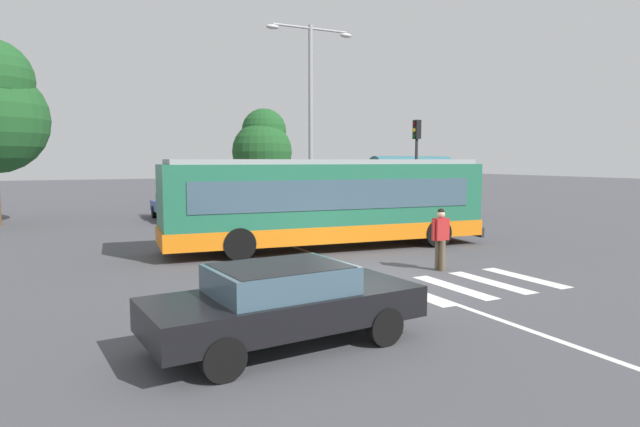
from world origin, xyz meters
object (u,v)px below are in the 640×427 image
parked_car_blue (175,205)px  foreground_sedan (284,300)px  parked_car_black (273,200)px  bus_stop_shelter (411,172)px  city_transit_bus (326,202)px  parked_car_red (227,203)px  pedestrian_crossing_street (440,236)px  traffic_light_far_corner (416,155)px  background_tree_right (263,146)px  twin_arm_street_lamp (311,104)px

parked_car_blue → foreground_sedan: bearing=-96.7°
parked_car_black → bus_stop_shelter: 7.85m
parked_car_black → city_transit_bus: bearing=-103.1°
parked_car_red → foreground_sedan: bearing=-104.3°
city_transit_bus → pedestrian_crossing_street: city_transit_bus is taller
parked_car_red → traffic_light_far_corner: (7.39, -6.74, 2.54)m
parked_car_red → parked_car_black: (2.82, 0.41, 0.00)m
parked_car_black → traffic_light_far_corner: traffic_light_far_corner is taller
parked_car_black → bus_stop_shelter: bearing=-35.4°
parked_car_red → traffic_light_far_corner: traffic_light_far_corner is taller
foreground_sedan → background_tree_right: 25.89m
pedestrian_crossing_street → twin_arm_street_lamp: 11.89m
parked_car_blue → parked_car_black: (5.59, 0.58, 0.00)m
foreground_sedan → twin_arm_street_lamp: bearing=62.8°
pedestrian_crossing_street → foreground_sedan: (-6.21, -3.68, -0.20)m
parked_car_red → parked_car_black: same height
bus_stop_shelter → twin_arm_street_lamp: size_ratio=0.53×
parked_car_blue → twin_arm_street_lamp: twin_arm_street_lamp is taller
city_transit_bus → parked_car_blue: (-2.81, 11.36, -0.82)m
parked_car_red → bus_stop_shelter: bus_stop_shelter is taller
pedestrian_crossing_street → bus_stop_shelter: size_ratio=0.36×
parked_car_black → twin_arm_street_lamp: twin_arm_street_lamp is taller
pedestrian_crossing_street → bus_stop_shelter: bus_stop_shelter is taller
parked_car_black → traffic_light_far_corner: (4.56, -7.15, 2.54)m
foreground_sedan → bus_stop_shelter: size_ratio=0.97×
city_transit_bus → bus_stop_shelter: size_ratio=2.38×
parked_car_red → parked_car_black: size_ratio=1.00×
background_tree_right → twin_arm_street_lamp: bearing=-97.5°
background_tree_right → bus_stop_shelter: bearing=-56.6°
parked_car_red → bus_stop_shelter: bearing=-23.9°
parked_car_blue → background_tree_right: size_ratio=0.72×
traffic_light_far_corner → bus_stop_shelter: (1.70, 2.71, -0.89)m
twin_arm_street_lamp → background_tree_right: twin_arm_street_lamp is taller
traffic_light_far_corner → background_tree_right: size_ratio=0.79×
bus_stop_shelter → twin_arm_street_lamp: 7.52m
pedestrian_crossing_street → parked_car_blue: pedestrian_crossing_street is taller
city_transit_bus → pedestrian_crossing_street: 4.91m
parked_car_blue → pedestrian_crossing_street: bearing=-76.4°
foreground_sedan → bus_stop_shelter: (14.17, 15.93, 1.65)m
parked_car_black → twin_arm_street_lamp: bearing=-94.3°
city_transit_bus → parked_car_black: size_ratio=2.48×
parked_car_black → background_tree_right: bearing=77.6°
parked_car_red → city_transit_bus: bearing=-89.8°
parked_car_red → traffic_light_far_corner: size_ratio=0.93×
city_transit_bus → parked_car_blue: 11.73m
parked_car_blue → parked_car_red: same height
pedestrian_crossing_street → twin_arm_street_lamp: bearing=83.3°
pedestrian_crossing_street → traffic_light_far_corner: 11.65m
parked_car_red → bus_stop_shelter: size_ratio=0.95×
parked_car_blue → bus_stop_shelter: size_ratio=0.94×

